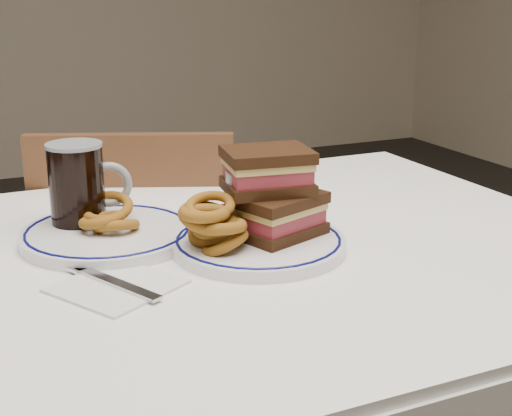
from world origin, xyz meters
name	(u,v)px	position (x,y,z in m)	size (l,w,h in m)	color
dining_table	(188,321)	(0.00, 0.00, 0.64)	(1.27, 0.87, 0.75)	white
chair_far	(144,300)	(0.06, 0.49, 0.46)	(0.51, 0.51, 0.85)	#492617
main_plate	(258,243)	(0.10, -0.03, 0.76)	(0.25, 0.25, 0.02)	white
reuben_sandwich	(273,192)	(0.13, -0.02, 0.83)	(0.15, 0.14, 0.13)	black
onion_rings_main	(214,223)	(0.03, -0.03, 0.80)	(0.10, 0.12, 0.10)	brown
ketchup_ramekin	(232,216)	(0.09, 0.04, 0.78)	(0.05, 0.05, 0.03)	silver
beer_mug	(79,188)	(-0.12, 0.15, 0.82)	(0.13, 0.08, 0.14)	black
water_glass	(249,208)	(0.10, 0.00, 0.80)	(0.07, 0.07, 0.11)	#8FA4B9
far_plate	(108,234)	(-0.09, 0.10, 0.76)	(0.26, 0.26, 0.02)	white
onion_rings_far	(108,217)	(-0.08, 0.11, 0.79)	(0.09, 0.11, 0.06)	brown
napkin_fork	(115,285)	(-0.12, -0.07, 0.75)	(0.18, 0.19, 0.01)	silver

